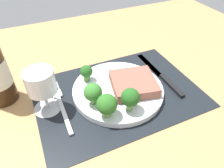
% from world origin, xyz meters
% --- Properties ---
extents(ground_plane, '(1.40, 1.10, 0.03)m').
position_xyz_m(ground_plane, '(0.00, 0.00, -0.01)').
color(ground_plane, tan).
extents(placemat, '(0.44, 0.31, 0.00)m').
position_xyz_m(placemat, '(0.00, 0.00, 0.00)').
color(placemat, black).
rests_on(placemat, ground_plane).
extents(plate, '(0.24, 0.24, 0.02)m').
position_xyz_m(plate, '(0.00, 0.00, 0.01)').
color(plate, silver).
rests_on(plate, placemat).
extents(steak, '(0.13, 0.13, 0.03)m').
position_xyz_m(steak, '(0.04, -0.01, 0.03)').
color(steak, '#8C5647').
rests_on(steak, plate).
extents(broccoli_center, '(0.04, 0.04, 0.06)m').
position_xyz_m(broccoli_center, '(-0.01, -0.08, 0.06)').
color(broccoli_center, '#6B994C').
rests_on(broccoli_center, plate).
extents(broccoli_near_fork, '(0.03, 0.03, 0.05)m').
position_xyz_m(broccoli_near_fork, '(-0.06, 0.07, 0.05)').
color(broccoli_near_fork, '#5B8942').
rests_on(broccoli_near_fork, plate).
extents(broccoli_front_edge, '(0.04, 0.04, 0.06)m').
position_xyz_m(broccoli_front_edge, '(-0.08, -0.03, 0.05)').
color(broccoli_front_edge, '#5B8942').
rests_on(broccoli_front_edge, plate).
extents(broccoli_back_left, '(0.05, 0.05, 0.06)m').
position_xyz_m(broccoli_back_left, '(-0.06, -0.07, 0.05)').
color(broccoli_back_left, '#6B994C').
rests_on(broccoli_back_left, plate).
extents(fork, '(0.02, 0.19, 0.01)m').
position_xyz_m(fork, '(-0.15, 0.01, 0.01)').
color(fork, silver).
rests_on(fork, placemat).
extents(knife, '(0.02, 0.23, 0.01)m').
position_xyz_m(knife, '(0.15, 0.01, 0.01)').
color(knife, black).
rests_on(knife, placemat).
extents(wine_glass, '(0.07, 0.07, 0.12)m').
position_xyz_m(wine_glass, '(-0.18, 0.02, 0.08)').
color(wine_glass, silver).
rests_on(wine_glass, ground_plane).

